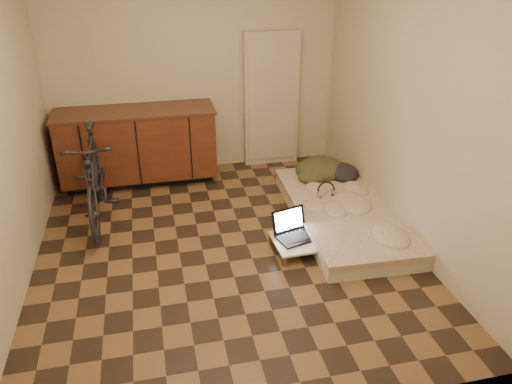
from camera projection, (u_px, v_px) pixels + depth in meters
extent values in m
cube|color=brown|center=(225.00, 247.00, 4.83)|extent=(3.50, 4.00, 0.00)
cube|color=beige|center=(194.00, 67.00, 5.99)|extent=(3.50, 0.00, 2.60)
cube|color=beige|center=(283.00, 242.00, 2.51)|extent=(3.50, 0.00, 2.60)
cube|color=beige|center=(0.00, 134.00, 3.90)|extent=(0.00, 4.00, 2.60)
cube|color=beige|center=(408.00, 105.00, 4.60)|extent=(0.00, 4.00, 2.60)
cube|color=black|center=(142.00, 176.00, 6.18)|extent=(1.70, 0.48, 0.10)
cube|color=#482014|center=(138.00, 144.00, 5.95)|extent=(1.80, 0.60, 0.78)
cube|color=#4D281C|center=(134.00, 111.00, 5.77)|extent=(1.84, 0.62, 0.03)
cube|color=beige|center=(271.00, 100.00, 6.33)|extent=(0.70, 0.10, 1.70)
imported|color=black|center=(94.00, 172.00, 5.09)|extent=(0.51, 1.68, 1.09)
cube|color=beige|center=(342.00, 215.00, 5.26)|extent=(1.05, 2.09, 0.13)
cube|color=beige|center=(343.00, 208.00, 5.22)|extent=(1.07, 2.11, 0.05)
cube|color=brown|center=(284.00, 261.00, 4.53)|extent=(0.04, 0.04, 0.10)
cube|color=brown|center=(271.00, 238.00, 4.88)|extent=(0.04, 0.04, 0.10)
cube|color=brown|center=(351.00, 250.00, 4.69)|extent=(0.04, 0.04, 0.10)
cube|color=brown|center=(334.00, 229.00, 5.04)|extent=(0.04, 0.04, 0.10)
cube|color=silver|center=(311.00, 239.00, 4.76)|extent=(0.74, 0.50, 0.02)
cube|color=black|center=(297.00, 238.00, 4.74)|extent=(0.41, 0.34, 0.02)
cube|color=black|center=(288.00, 220.00, 4.81)|extent=(0.36, 0.16, 0.23)
cube|color=white|center=(288.00, 220.00, 4.81)|extent=(0.30, 0.13, 0.18)
ellipsoid|color=white|center=(337.00, 235.00, 4.78)|extent=(0.08, 0.11, 0.04)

